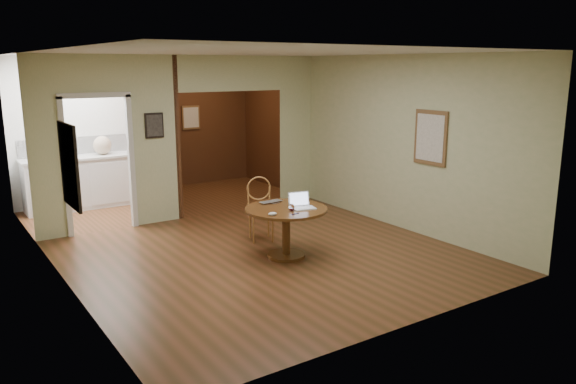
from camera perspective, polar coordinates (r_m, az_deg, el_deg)
floor at (r=7.64m, az=-1.88°, el=-6.63°), size 5.00×5.00×0.00m
room_shell at (r=9.89m, az=-13.90°, el=5.13°), size 5.20×7.50×5.00m
dining_table at (r=7.49m, az=-0.19°, el=-2.94°), size 1.10×1.10×0.69m
chair at (r=8.28m, az=-2.85°, el=-1.34°), size 0.51×0.51×0.94m
open_laptop at (r=7.44m, az=1.36°, el=-1.17°), size 0.33×0.32×0.21m
closed_laptop at (r=7.68m, az=-1.55°, el=-1.08°), size 0.33×0.22×0.03m
mouse at (r=7.06m, az=-1.58°, el=-2.23°), size 0.12×0.09×0.05m
wine_glass at (r=7.29m, az=0.37°, el=-1.57°), size 0.08×0.08×0.09m
pen at (r=7.14m, az=0.76°, el=-2.23°), size 0.13×0.03×0.01m
kitchen_cabinet at (r=10.81m, az=-20.08°, el=0.97°), size 2.06×0.60×0.94m
grocery_bag at (r=10.80m, az=-18.34°, el=4.52°), size 0.42×0.39×0.34m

